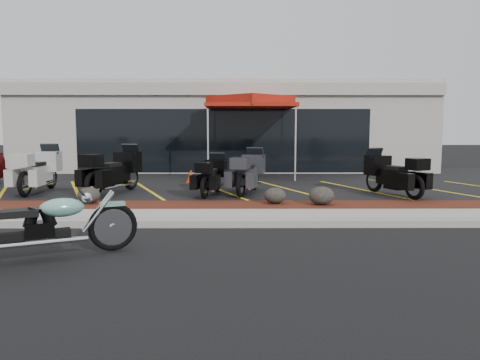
{
  "coord_description": "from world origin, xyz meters",
  "views": [
    {
      "loc": [
        0.59,
        -8.69,
        2.08
      ],
      "look_at": [
        0.64,
        1.2,
        0.95
      ],
      "focal_mm": 35.0,
      "sensor_mm": 36.0,
      "label": 1
    }
  ],
  "objects_px": {
    "traffic_cone": "(191,176)",
    "popup_canopy": "(251,103)",
    "touring_white": "(50,166)",
    "hero_cruiser": "(113,220)"
  },
  "relations": [
    {
      "from": "popup_canopy",
      "to": "touring_white",
      "type": "bearing_deg",
      "value": -152.41
    },
    {
      "from": "touring_white",
      "to": "popup_canopy",
      "type": "relative_size",
      "value": 0.7
    },
    {
      "from": "traffic_cone",
      "to": "popup_canopy",
      "type": "relative_size",
      "value": 0.13
    },
    {
      "from": "traffic_cone",
      "to": "popup_canopy",
      "type": "xyz_separation_m",
      "value": [
        2.13,
        1.98,
        2.59
      ]
    },
    {
      "from": "touring_white",
      "to": "hero_cruiser",
      "type": "bearing_deg",
      "value": -150.59
    },
    {
      "from": "traffic_cone",
      "to": "popup_canopy",
      "type": "height_order",
      "value": "popup_canopy"
    },
    {
      "from": "touring_white",
      "to": "popup_canopy",
      "type": "bearing_deg",
      "value": -59.52
    },
    {
      "from": "traffic_cone",
      "to": "popup_canopy",
      "type": "distance_m",
      "value": 3.89
    },
    {
      "from": "touring_white",
      "to": "popup_canopy",
      "type": "height_order",
      "value": "popup_canopy"
    },
    {
      "from": "hero_cruiser",
      "to": "popup_canopy",
      "type": "xyz_separation_m",
      "value": [
        2.59,
        10.47,
        2.43
      ]
    }
  ]
}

